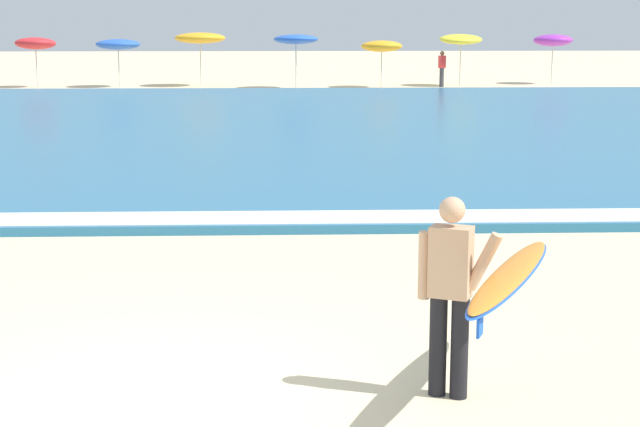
{
  "coord_description": "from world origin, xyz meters",
  "views": [
    {
      "loc": [
        1.09,
        -8.29,
        3.21
      ],
      "look_at": [
        1.47,
        2.3,
        1.1
      ],
      "focal_mm": 56.57,
      "sensor_mm": 36.0,
      "label": 1
    }
  ],
  "objects_px": {
    "beach_umbrella_0": "(35,43)",
    "beach_umbrella_5": "(461,39)",
    "beach_umbrella_4": "(382,46)",
    "surfer_with_board": "(481,281)",
    "beach_umbrella_6": "(553,40)",
    "beach_umbrella_3": "(296,39)",
    "beach_umbrella_1": "(118,44)",
    "beachgoer_near_row_left": "(442,68)",
    "beach_umbrella_2": "(200,38)"
  },
  "relations": [
    {
      "from": "beach_umbrella_4",
      "to": "beach_umbrella_5",
      "type": "relative_size",
      "value": 0.88
    },
    {
      "from": "beach_umbrella_3",
      "to": "beach_umbrella_4",
      "type": "xyz_separation_m",
      "value": [
        3.76,
        0.44,
        -0.31
      ]
    },
    {
      "from": "beach_umbrella_4",
      "to": "beach_umbrella_6",
      "type": "bearing_deg",
      "value": 14.05
    },
    {
      "from": "surfer_with_board",
      "to": "beach_umbrella_4",
      "type": "distance_m",
      "value": 36.59
    },
    {
      "from": "beach_umbrella_0",
      "to": "beach_umbrella_4",
      "type": "relative_size",
      "value": 1.08
    },
    {
      "from": "surfer_with_board",
      "to": "beach_umbrella_6",
      "type": "xyz_separation_m",
      "value": [
        10.79,
        38.51,
        0.96
      ]
    },
    {
      "from": "beach_umbrella_1",
      "to": "beach_umbrella_6",
      "type": "bearing_deg",
      "value": 3.97
    },
    {
      "from": "beach_umbrella_6",
      "to": "beachgoer_near_row_left",
      "type": "distance_m",
      "value": 5.77
    },
    {
      "from": "beach_umbrella_6",
      "to": "beachgoer_near_row_left",
      "type": "xyz_separation_m",
      "value": [
        -5.38,
        -1.75,
        -1.15
      ]
    },
    {
      "from": "beach_umbrella_2",
      "to": "beach_umbrella_3",
      "type": "bearing_deg",
      "value": -20.66
    },
    {
      "from": "beach_umbrella_0",
      "to": "beach_umbrella_4",
      "type": "bearing_deg",
      "value": -1.95
    },
    {
      "from": "beach_umbrella_5",
      "to": "beach_umbrella_6",
      "type": "height_order",
      "value": "beach_umbrella_5"
    },
    {
      "from": "beachgoer_near_row_left",
      "to": "beach_umbrella_0",
      "type": "bearing_deg",
      "value": 179.23
    },
    {
      "from": "beach_umbrella_2",
      "to": "surfer_with_board",
      "type": "bearing_deg",
      "value": -81.96
    },
    {
      "from": "beach_umbrella_0",
      "to": "beach_umbrella_5",
      "type": "xyz_separation_m",
      "value": [
        18.75,
        0.33,
        0.15
      ]
    },
    {
      "from": "beach_umbrella_3",
      "to": "beach_umbrella_2",
      "type": "bearing_deg",
      "value": 159.34
    },
    {
      "from": "beach_umbrella_4",
      "to": "beach_umbrella_5",
      "type": "distance_m",
      "value": 3.73
    },
    {
      "from": "beach_umbrella_1",
      "to": "beach_umbrella_2",
      "type": "height_order",
      "value": "beach_umbrella_2"
    },
    {
      "from": "beach_umbrella_4",
      "to": "beachgoer_near_row_left",
      "type": "relative_size",
      "value": 1.32
    },
    {
      "from": "beach_umbrella_3",
      "to": "beach_umbrella_6",
      "type": "height_order",
      "value": "beach_umbrella_3"
    },
    {
      "from": "beach_umbrella_4",
      "to": "beach_umbrella_6",
      "type": "height_order",
      "value": "beach_umbrella_6"
    },
    {
      "from": "beach_umbrella_5",
      "to": "beachgoer_near_row_left",
      "type": "distance_m",
      "value": 1.63
    },
    {
      "from": "beach_umbrella_3",
      "to": "beach_umbrella_4",
      "type": "bearing_deg",
      "value": 6.71
    },
    {
      "from": "beach_umbrella_0",
      "to": "beach_umbrella_5",
      "type": "distance_m",
      "value": 18.75
    },
    {
      "from": "beach_umbrella_0",
      "to": "beach_umbrella_6",
      "type": "xyz_separation_m",
      "value": [
        23.22,
        1.51,
        0.07
      ]
    },
    {
      "from": "surfer_with_board",
      "to": "beach_umbrella_0",
      "type": "relative_size",
      "value": 1.27
    },
    {
      "from": "beach_umbrella_0",
      "to": "beach_umbrella_3",
      "type": "xyz_separation_m",
      "value": [
        11.37,
        -0.96,
        0.19
      ]
    },
    {
      "from": "beach_umbrella_3",
      "to": "beach_umbrella_6",
      "type": "bearing_deg",
      "value": 11.76
    },
    {
      "from": "beach_umbrella_2",
      "to": "beach_umbrella_6",
      "type": "xyz_separation_m",
      "value": [
        16.1,
        0.87,
        -0.14
      ]
    },
    {
      "from": "beach_umbrella_3",
      "to": "beach_umbrella_5",
      "type": "distance_m",
      "value": 7.49
    },
    {
      "from": "beach_umbrella_2",
      "to": "beach_umbrella_4",
      "type": "relative_size",
      "value": 1.15
    },
    {
      "from": "beach_umbrella_0",
      "to": "beach_umbrella_6",
      "type": "height_order",
      "value": "beach_umbrella_6"
    },
    {
      "from": "beach_umbrella_0",
      "to": "beachgoer_near_row_left",
      "type": "relative_size",
      "value": 1.43
    },
    {
      "from": "beach_umbrella_5",
      "to": "beach_umbrella_6",
      "type": "xyz_separation_m",
      "value": [
        4.47,
        1.18,
        -0.08
      ]
    },
    {
      "from": "beach_umbrella_0",
      "to": "beachgoer_near_row_left",
      "type": "bearing_deg",
      "value": -0.77
    },
    {
      "from": "beach_umbrella_0",
      "to": "beach_umbrella_3",
      "type": "relative_size",
      "value": 0.95
    },
    {
      "from": "beach_umbrella_1",
      "to": "beach_umbrella_3",
      "type": "bearing_deg",
      "value": -8.04
    },
    {
      "from": "beach_umbrella_0",
      "to": "surfer_with_board",
      "type": "bearing_deg",
      "value": -71.42
    },
    {
      "from": "beach_umbrella_0",
      "to": "beach_umbrella_1",
      "type": "distance_m",
      "value": 3.57
    },
    {
      "from": "beach_umbrella_1",
      "to": "beach_umbrella_4",
      "type": "height_order",
      "value": "beach_umbrella_1"
    },
    {
      "from": "beach_umbrella_1",
      "to": "beach_umbrella_5",
      "type": "bearing_deg",
      "value": 0.7
    },
    {
      "from": "beach_umbrella_1",
      "to": "beachgoer_near_row_left",
      "type": "relative_size",
      "value": 1.35
    },
    {
      "from": "beach_umbrella_5",
      "to": "beach_umbrella_2",
      "type": "bearing_deg",
      "value": 178.46
    },
    {
      "from": "surfer_with_board",
      "to": "beach_umbrella_3",
      "type": "distance_m",
      "value": 36.07
    },
    {
      "from": "beach_umbrella_6",
      "to": "beach_umbrella_1",
      "type": "bearing_deg",
      "value": -176.03
    },
    {
      "from": "beach_umbrella_1",
      "to": "beach_umbrella_2",
      "type": "relative_size",
      "value": 0.88
    },
    {
      "from": "beach_umbrella_1",
      "to": "beach_umbrella_5",
      "type": "xyz_separation_m",
      "value": [
        15.19,
        0.19,
        0.2
      ]
    },
    {
      "from": "beach_umbrella_6",
      "to": "beachgoer_near_row_left",
      "type": "relative_size",
      "value": 1.45
    },
    {
      "from": "beach_umbrella_1",
      "to": "beach_umbrella_6",
      "type": "distance_m",
      "value": 19.71
    },
    {
      "from": "surfer_with_board",
      "to": "beach_umbrella_1",
      "type": "distance_m",
      "value": 38.2
    }
  ]
}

